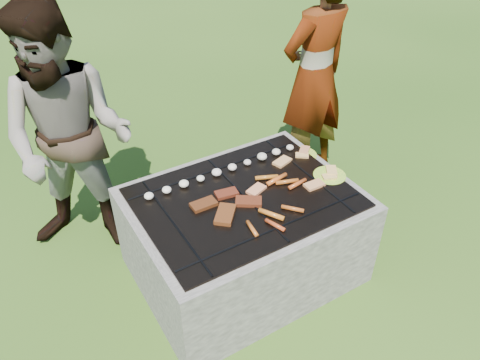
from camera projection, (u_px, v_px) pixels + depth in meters
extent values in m
plane|color=#224511|center=(244.00, 269.00, 3.07)|extent=(60.00, 60.00, 0.00)
cube|color=#A19B8F|center=(213.00, 200.00, 3.18)|extent=(1.30, 0.18, 0.60)
cube|color=#A79E94|center=(283.00, 279.00, 2.61)|extent=(1.30, 0.18, 0.60)
cube|color=#9E978C|center=(161.00, 271.00, 2.66)|extent=(0.18, 0.64, 0.60)
cube|color=#A1988F|center=(315.00, 206.00, 3.13)|extent=(0.18, 0.64, 0.60)
cube|color=black|center=(244.00, 243.00, 2.93)|extent=(0.94, 0.64, 0.48)
sphere|color=#FF5914|center=(244.00, 216.00, 2.80)|extent=(0.10, 0.10, 0.10)
cube|color=black|center=(244.00, 197.00, 2.71)|extent=(1.20, 0.90, 0.01)
cylinder|color=black|center=(174.00, 224.00, 2.52)|extent=(0.01, 0.88, 0.01)
cylinder|color=black|center=(244.00, 197.00, 2.71)|extent=(0.01, 0.88, 0.01)
cylinder|color=black|center=(306.00, 173.00, 2.90)|extent=(0.01, 0.88, 0.01)
cylinder|color=black|center=(276.00, 229.00, 2.49)|extent=(1.18, 0.01, 0.01)
cylinder|color=black|center=(218.00, 169.00, 2.93)|extent=(1.18, 0.01, 0.01)
ellipsoid|color=white|center=(149.00, 196.00, 2.68)|extent=(0.06, 0.06, 0.04)
ellipsoid|color=white|center=(167.00, 190.00, 2.73)|extent=(0.06, 0.06, 0.04)
ellipsoid|color=white|center=(184.00, 184.00, 2.77)|extent=(0.06, 0.06, 0.04)
ellipsoid|color=#E9E5C5|center=(201.00, 178.00, 2.82)|extent=(0.05, 0.05, 0.03)
ellipsoid|color=#F2E3CD|center=(217.00, 172.00, 2.87)|extent=(0.06, 0.06, 0.04)
ellipsoid|color=#F3E3CE|center=(232.00, 167.00, 2.91)|extent=(0.06, 0.06, 0.04)
ellipsoid|color=beige|center=(247.00, 162.00, 2.96)|extent=(0.05, 0.05, 0.03)
ellipsoid|color=beige|center=(262.00, 156.00, 3.00)|extent=(0.06, 0.06, 0.05)
ellipsoid|color=beige|center=(276.00, 152.00, 3.05)|extent=(0.06, 0.06, 0.04)
ellipsoid|color=beige|center=(290.00, 147.00, 3.10)|extent=(0.05, 0.05, 0.04)
cube|color=brown|center=(204.00, 204.00, 2.64)|extent=(0.15, 0.08, 0.02)
cube|color=maroon|center=(227.00, 193.00, 2.72)|extent=(0.14, 0.09, 0.02)
cube|color=#9B4D1C|center=(225.00, 214.00, 2.56)|extent=(0.18, 0.19, 0.02)
cube|color=#91391A|center=(249.00, 201.00, 2.66)|extent=(0.17, 0.15, 0.02)
cylinder|color=orange|center=(267.00, 177.00, 2.84)|extent=(0.14, 0.08, 0.03)
cylinder|color=orange|center=(277.00, 179.00, 2.82)|extent=(0.16, 0.05, 0.03)
cylinder|color=#B8451E|center=(287.00, 182.00, 2.80)|extent=(0.14, 0.07, 0.03)
cylinder|color=#C65E20|center=(297.00, 184.00, 2.79)|extent=(0.14, 0.04, 0.03)
cylinder|color=orange|center=(271.00, 214.00, 2.56)|extent=(0.10, 0.15, 0.03)
cylinder|color=#C64B20|center=(293.00, 209.00, 2.60)|extent=(0.10, 0.11, 0.02)
cylinder|color=orange|center=(252.00, 229.00, 2.47)|extent=(0.04, 0.12, 0.02)
cylinder|color=#C84D21|center=(275.00, 225.00, 2.49)|extent=(0.06, 0.13, 0.02)
cube|color=#E8AF76|center=(256.00, 190.00, 2.75)|extent=(0.13, 0.10, 0.02)
cube|color=tan|center=(314.00, 185.00, 2.79)|extent=(0.12, 0.07, 0.02)
cube|color=#F3DE7C|center=(282.00, 162.00, 2.98)|extent=(0.14, 0.10, 0.02)
cylinder|color=#CBE837|center=(302.00, 155.00, 3.07)|extent=(0.20, 0.20, 0.01)
cube|color=#F2B67B|center=(302.00, 155.00, 3.04)|extent=(0.10, 0.09, 0.01)
cube|color=tan|center=(304.00, 150.00, 3.09)|extent=(0.11, 0.11, 0.02)
cylinder|color=#FFFE3C|center=(329.00, 176.00, 2.88)|extent=(0.25, 0.25, 0.01)
cube|color=#F8DD7F|center=(329.00, 177.00, 2.85)|extent=(0.10, 0.08, 0.01)
cube|color=#F6D37E|center=(331.00, 171.00, 2.90)|extent=(0.11, 0.12, 0.02)
imported|color=#A09385|center=(314.00, 76.00, 3.49)|extent=(0.65, 0.46, 1.69)
imported|color=gray|center=(70.00, 140.00, 2.81)|extent=(1.01, 0.97, 1.65)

